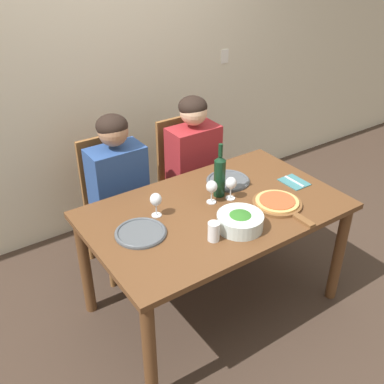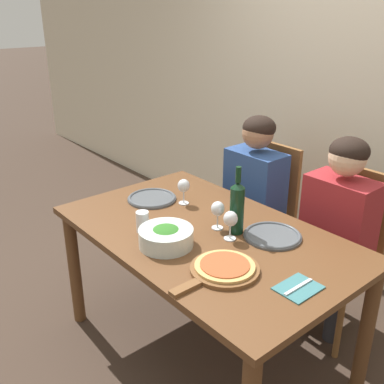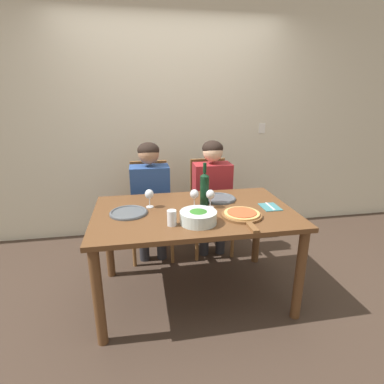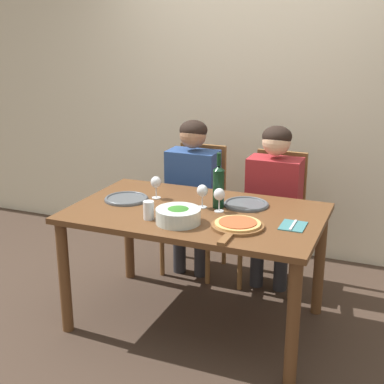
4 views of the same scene
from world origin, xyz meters
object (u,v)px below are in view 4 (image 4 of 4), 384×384
Objects in this scene: person_man at (273,193)px; fork_on_napkin at (293,226)px; pizza_on_board at (237,225)px; wine_glass_right at (219,196)px; chair_right at (276,216)px; wine_bottle at (219,186)px; person_woman at (192,184)px; dinner_plate_right at (246,204)px; dinner_plate_left at (126,199)px; wine_glass_left at (156,183)px; chair_left at (198,206)px; broccoli_bowl at (178,216)px; water_tumbler at (149,210)px; wine_glass_centre at (202,192)px.

person_man is 0.80m from fork_on_napkin.
pizza_on_board is 2.94× the size of wine_glass_right.
chair_right reaches higher than wine_glass_right.
fork_on_napkin is (0.48, -0.08, -0.10)m from wine_glass_right.
wine_bottle is 0.40m from pizza_on_board.
wine_bottle is at bearing -54.27° from person_woman.
person_woman is at bearing 140.04° from dinner_plate_right.
wine_glass_left reaches higher than dinner_plate_left.
chair_left is 1.14m from broccoli_bowl.
person_man is (0.63, -0.12, 0.21)m from chair_left.
dinner_plate_right reaches higher than fork_on_napkin.
wine_glass_right reaches higher than water_tumbler.
wine_glass_left is (0.17, 0.11, 0.10)m from dinner_plate_left.
dinner_plate_left is at bearing 165.72° from pizza_on_board.
person_woman reaches higher than dinner_plate_right.
chair_left is at bearing 169.35° from person_man.
wine_glass_right is (0.03, -0.08, -0.04)m from wine_bottle.
broccoli_bowl is at bearing -74.28° from chair_left.
wine_glass_left reaches higher than dinner_plate_right.
chair_right is 0.68m from person_woman.
wine_glass_left reaches higher than pizza_on_board.
water_tumbler is (-0.34, -0.28, -0.05)m from wine_glass_right.
person_man reaches higher than chair_left.
person_woman is 0.75m from dinner_plate_right.
broccoli_bowl is at bearing -28.24° from dinner_plate_left.
person_woman is 0.95m from water_tumbler.
person_man is 4.20× the size of dinner_plate_right.
broccoli_bowl is 2.39× the size of water_tumbler.
wine_bottle is at bearing -2.57° from wine_glass_left.
broccoli_bowl is at bearing -107.72° from chair_right.
fork_on_napkin is (0.51, -0.15, -0.14)m from wine_bottle.
pizza_on_board is 2.94× the size of wine_glass_left.
broccoli_bowl is 0.19m from water_tumbler.
person_man is 4.59× the size of broccoli_bowl.
wine_glass_right is at bearing 170.59° from fork_on_napkin.
person_man is 4.20× the size of dinner_plate_left.
person_man is at bearing 63.87° from wine_glass_centre.
dinner_plate_right is at bearing -46.29° from chair_left.
chair_right reaches higher than dinner_plate_left.
person_woman reaches higher than wine_bottle.
chair_left is 6.55× the size of wine_glass_left.
water_tumbler is at bearing -83.46° from person_woman.
person_man reaches higher than wine_glass_right.
wine_bottle is 2.34× the size of wine_glass_right.
person_woman is 4.20× the size of dinner_plate_left.
broccoli_bowl is 0.56m from dinner_plate_left.
person_woman is 2.73× the size of pizza_on_board.
chair_right is 0.66m from dinner_plate_right.
dinner_plate_right is (-0.06, -0.60, 0.27)m from chair_right.
fork_on_napkin is at bearing 17.37° from broccoli_bowl.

